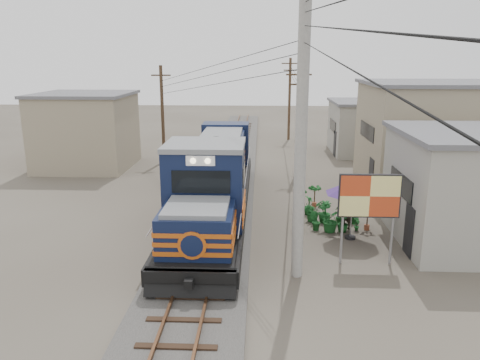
{
  "coord_description": "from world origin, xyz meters",
  "views": [
    {
      "loc": [
        2.16,
        -15.87,
        7.55
      ],
      "look_at": [
        1.26,
        4.43,
        2.2
      ],
      "focal_mm": 35.0,
      "sensor_mm": 36.0,
      "label": 1
    }
  ],
  "objects_px": {
    "billboard": "(369,198)",
    "market_umbrella": "(353,187)",
    "locomotive": "(215,180)",
    "vendor": "(346,210)"
  },
  "relations": [
    {
      "from": "locomotive",
      "to": "vendor",
      "type": "xyz_separation_m",
      "value": [
        6.03,
        -1.62,
        -0.91
      ]
    },
    {
      "from": "locomotive",
      "to": "vendor",
      "type": "distance_m",
      "value": 6.31
    },
    {
      "from": "billboard",
      "to": "market_umbrella",
      "type": "distance_m",
      "value": 2.53
    },
    {
      "from": "market_umbrella",
      "to": "billboard",
      "type": "bearing_deg",
      "value": -87.92
    },
    {
      "from": "locomotive",
      "to": "billboard",
      "type": "bearing_deg",
      "value": -40.24
    },
    {
      "from": "locomotive",
      "to": "billboard",
      "type": "relative_size",
      "value": 4.88
    },
    {
      "from": "market_umbrella",
      "to": "vendor",
      "type": "relative_size",
      "value": 1.71
    },
    {
      "from": "locomotive",
      "to": "market_umbrella",
      "type": "bearing_deg",
      "value": -23.96
    },
    {
      "from": "billboard",
      "to": "vendor",
      "type": "bearing_deg",
      "value": 92.19
    },
    {
      "from": "vendor",
      "to": "market_umbrella",
      "type": "bearing_deg",
      "value": 67.27
    }
  ]
}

